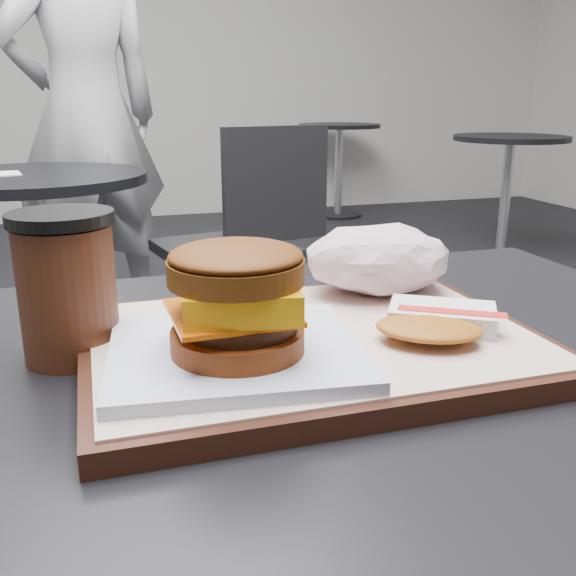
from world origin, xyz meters
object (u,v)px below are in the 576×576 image
(neighbor_chair, at_px, (243,234))
(coffee_cup, at_px, (67,287))
(neighbor_table, at_px, (38,238))
(breakfast_sandwich, at_px, (237,312))
(customer_table, at_px, (327,540))
(serving_tray, at_px, (311,344))
(patron, at_px, (86,115))
(crumpled_wrapper, at_px, (378,259))
(hash_brown, at_px, (436,321))

(neighbor_chair, bearing_deg, coffee_cup, -108.11)
(neighbor_table, bearing_deg, breakfast_sandwich, -81.14)
(customer_table, height_order, breakfast_sandwich, breakfast_sandwich)
(serving_tray, xyz_separation_m, patron, (-0.15, 2.34, 0.12))
(customer_table, distance_m, neighbor_table, 1.69)
(patron, bearing_deg, neighbor_chair, 107.25)
(crumpled_wrapper, relative_size, coffee_cup, 1.21)
(neighbor_table, bearing_deg, crumpled_wrapper, -74.06)
(crumpled_wrapper, bearing_deg, patron, 96.59)
(hash_brown, bearing_deg, serving_tray, 162.43)
(breakfast_sandwich, distance_m, patron, 2.38)
(serving_tray, relative_size, patron, 0.21)
(customer_table, xyz_separation_m, serving_tray, (-0.01, 0.01, 0.20))
(coffee_cup, bearing_deg, serving_tray, -16.03)
(patron, bearing_deg, serving_tray, 74.48)
(customer_table, xyz_separation_m, hash_brown, (0.09, -0.02, 0.22))
(customer_table, distance_m, coffee_cup, 0.33)
(crumpled_wrapper, xyz_separation_m, neighbor_chair, (0.23, 1.58, -0.31))
(neighbor_table, bearing_deg, coffee_cup, -84.91)
(serving_tray, height_order, breakfast_sandwich, breakfast_sandwich)
(neighbor_table, distance_m, patron, 0.80)
(crumpled_wrapper, bearing_deg, neighbor_table, 105.94)
(neighbor_table, relative_size, neighbor_chair, 0.85)
(neighbor_table, bearing_deg, serving_tray, -78.45)
(serving_tray, distance_m, coffee_cup, 0.21)
(serving_tray, bearing_deg, neighbor_chair, 78.68)
(crumpled_wrapper, bearing_deg, neighbor_chair, 81.72)
(breakfast_sandwich, height_order, neighbor_table, breakfast_sandwich)
(hash_brown, bearing_deg, neighbor_table, 104.61)
(breakfast_sandwich, height_order, crumpled_wrapper, breakfast_sandwich)
(neighbor_table, bearing_deg, patron, 75.29)
(breakfast_sandwich, height_order, coffee_cup, coffee_cup)
(serving_tray, xyz_separation_m, neighbor_table, (-0.34, 1.64, -0.23))
(neighbor_chair, bearing_deg, hash_brown, -97.84)
(neighbor_table, xyz_separation_m, neighbor_chair, (0.67, 0.04, -0.04))
(customer_table, xyz_separation_m, neighbor_chair, (0.32, 1.69, -0.07))
(hash_brown, distance_m, neighbor_table, 1.75)
(neighbor_chair, bearing_deg, neighbor_table, -176.98)
(crumpled_wrapper, xyz_separation_m, neighbor_table, (-0.44, 1.54, -0.27))
(customer_table, bearing_deg, breakfast_sandwich, -160.47)
(serving_tray, height_order, neighbor_chair, neighbor_chair)
(hash_brown, relative_size, neighbor_table, 0.18)
(hash_brown, bearing_deg, crumpled_wrapper, 87.63)
(neighbor_chair, relative_size, patron, 0.49)
(patron, bearing_deg, crumpled_wrapper, 77.33)
(customer_table, height_order, neighbor_chair, neighbor_chair)
(customer_table, distance_m, serving_tray, 0.20)
(neighbor_table, distance_m, neighbor_chair, 0.67)
(patron, bearing_deg, neighbor_table, 56.03)
(coffee_cup, xyz_separation_m, patron, (0.04, 2.28, 0.07))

